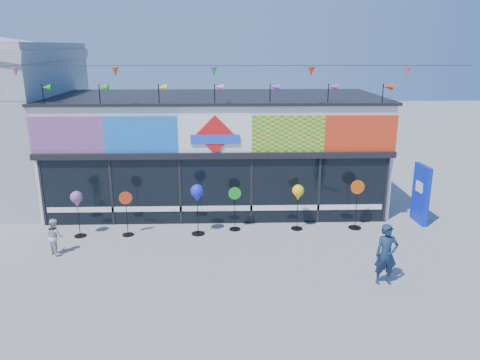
{
  "coord_description": "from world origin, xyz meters",
  "views": [
    {
      "loc": [
        0.37,
        -11.68,
        5.87
      ],
      "look_at": [
        0.77,
        2.0,
        1.95
      ],
      "focal_mm": 35.0,
      "sensor_mm": 36.0,
      "label": 1
    }
  ],
  "objects_px": {
    "blue_sign": "(421,194)",
    "spinner_4": "(298,194)",
    "spinner_2": "(197,195)",
    "spinner_0": "(77,200)",
    "spinner_1": "(127,212)",
    "spinner_3": "(235,207)",
    "adult_man": "(386,254)",
    "child": "(55,236)",
    "spinner_5": "(356,203)"
  },
  "relations": [
    {
      "from": "spinner_0",
      "to": "spinner_1",
      "type": "relative_size",
      "value": 1.03
    },
    {
      "from": "spinner_5",
      "to": "child",
      "type": "xyz_separation_m",
      "value": [
        -9.3,
        -1.73,
        -0.34
      ]
    },
    {
      "from": "spinner_0",
      "to": "spinner_3",
      "type": "xyz_separation_m",
      "value": [
        4.97,
        0.43,
        -0.44
      ]
    },
    {
      "from": "spinner_2",
      "to": "spinner_3",
      "type": "xyz_separation_m",
      "value": [
        1.2,
        0.36,
        -0.57
      ]
    },
    {
      "from": "spinner_0",
      "to": "spinner_4",
      "type": "relative_size",
      "value": 0.99
    },
    {
      "from": "blue_sign",
      "to": "spinner_4",
      "type": "distance_m",
      "value": 4.34
    },
    {
      "from": "adult_man",
      "to": "spinner_5",
      "type": "bearing_deg",
      "value": 84.99
    },
    {
      "from": "spinner_4",
      "to": "spinner_5",
      "type": "distance_m",
      "value": 1.98
    },
    {
      "from": "spinner_2",
      "to": "spinner_3",
      "type": "height_order",
      "value": "spinner_2"
    },
    {
      "from": "spinner_0",
      "to": "child",
      "type": "xyz_separation_m",
      "value": [
        -0.31,
        -1.3,
        -0.67
      ]
    },
    {
      "from": "child",
      "to": "spinner_3",
      "type": "bearing_deg",
      "value": -117.43
    },
    {
      "from": "spinner_2",
      "to": "spinner_4",
      "type": "relative_size",
      "value": 1.1
    },
    {
      "from": "blue_sign",
      "to": "spinner_1",
      "type": "distance_m",
      "value": 9.87
    },
    {
      "from": "spinner_1",
      "to": "spinner_4",
      "type": "xyz_separation_m",
      "value": [
        5.52,
        0.37,
        0.45
      ]
    },
    {
      "from": "spinner_3",
      "to": "adult_man",
      "type": "height_order",
      "value": "adult_man"
    },
    {
      "from": "spinner_2",
      "to": "child",
      "type": "height_order",
      "value": "spinner_2"
    },
    {
      "from": "child",
      "to": "spinner_5",
      "type": "bearing_deg",
      "value": -124.98
    },
    {
      "from": "spinner_2",
      "to": "child",
      "type": "distance_m",
      "value": 4.38
    },
    {
      "from": "spinner_5",
      "to": "adult_man",
      "type": "distance_m",
      "value": 3.77
    },
    {
      "from": "spinner_4",
      "to": "child",
      "type": "xyz_separation_m",
      "value": [
        -7.35,
        -1.71,
        -0.69
      ]
    },
    {
      "from": "adult_man",
      "to": "spinner_4",
      "type": "bearing_deg",
      "value": 113.26
    },
    {
      "from": "spinner_5",
      "to": "spinner_3",
      "type": "bearing_deg",
      "value": -179.92
    },
    {
      "from": "spinner_2",
      "to": "spinner_5",
      "type": "bearing_deg",
      "value": 3.96
    },
    {
      "from": "spinner_1",
      "to": "spinner_5",
      "type": "height_order",
      "value": "spinner_5"
    },
    {
      "from": "spinner_0",
      "to": "spinner_1",
      "type": "distance_m",
      "value": 1.58
    },
    {
      "from": "blue_sign",
      "to": "spinner_2",
      "type": "bearing_deg",
      "value": -177.21
    },
    {
      "from": "spinner_2",
      "to": "blue_sign",
      "type": "bearing_deg",
      "value": 6.61
    },
    {
      "from": "spinner_5",
      "to": "adult_man",
      "type": "xyz_separation_m",
      "value": [
        -0.25,
        -3.76,
        -0.09
      ]
    },
    {
      "from": "spinner_3",
      "to": "adult_man",
      "type": "distance_m",
      "value": 5.32
    },
    {
      "from": "spinner_3",
      "to": "spinner_2",
      "type": "bearing_deg",
      "value": -163.48
    },
    {
      "from": "spinner_4",
      "to": "child",
      "type": "distance_m",
      "value": 7.57
    },
    {
      "from": "spinner_3",
      "to": "child",
      "type": "distance_m",
      "value": 5.56
    },
    {
      "from": "spinner_2",
      "to": "spinner_5",
      "type": "xyz_separation_m",
      "value": [
        5.22,
        0.36,
        -0.46
      ]
    },
    {
      "from": "spinner_0",
      "to": "child",
      "type": "bearing_deg",
      "value": -103.38
    },
    {
      "from": "blue_sign",
      "to": "spinner_0",
      "type": "relative_size",
      "value": 1.34
    },
    {
      "from": "spinner_3",
      "to": "child",
      "type": "relative_size",
      "value": 1.35
    },
    {
      "from": "adult_man",
      "to": "child",
      "type": "height_order",
      "value": "adult_man"
    },
    {
      "from": "spinner_3",
      "to": "spinner_1",
      "type": "bearing_deg",
      "value": -173.69
    },
    {
      "from": "spinner_4",
      "to": "adult_man",
      "type": "bearing_deg",
      "value": -65.6
    },
    {
      "from": "spinner_0",
      "to": "spinner_2",
      "type": "distance_m",
      "value": 3.78
    },
    {
      "from": "spinner_0",
      "to": "spinner_3",
      "type": "relative_size",
      "value": 1.03
    },
    {
      "from": "spinner_2",
      "to": "adult_man",
      "type": "distance_m",
      "value": 6.04
    },
    {
      "from": "spinner_2",
      "to": "spinner_3",
      "type": "relative_size",
      "value": 1.15
    },
    {
      "from": "spinner_1",
      "to": "spinner_5",
      "type": "relative_size",
      "value": 0.88
    },
    {
      "from": "blue_sign",
      "to": "adult_man",
      "type": "height_order",
      "value": "blue_sign"
    },
    {
      "from": "spinner_3",
      "to": "adult_man",
      "type": "bearing_deg",
      "value": -44.92
    },
    {
      "from": "spinner_4",
      "to": "spinner_2",
      "type": "bearing_deg",
      "value": -173.94
    },
    {
      "from": "adult_man",
      "to": "child",
      "type": "relative_size",
      "value": 1.47
    },
    {
      "from": "spinner_0",
      "to": "adult_man",
      "type": "xyz_separation_m",
      "value": [
        8.74,
        -3.33,
        -0.41
      ]
    },
    {
      "from": "blue_sign",
      "to": "adult_man",
      "type": "relative_size",
      "value": 1.27
    }
  ]
}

